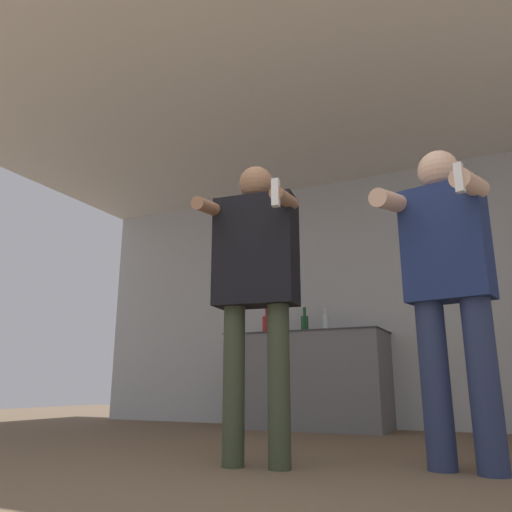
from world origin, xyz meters
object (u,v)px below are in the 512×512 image
bottle_short_whiskey (326,323)px  bottle_dark_rum (305,323)px  bottle_green_wine (267,325)px  person_woman_foreground (256,275)px  person_man_side (448,276)px

bottle_short_whiskey → bottle_dark_rum: bearing=180.0°
bottle_green_wine → person_woman_foreground: person_woman_foreground is taller
bottle_short_whiskey → person_man_side: (1.29, -1.96, -0.04)m
person_woman_foreground → bottle_green_wine: bearing=113.2°
bottle_dark_rum → person_man_side: (1.50, -1.96, -0.05)m
bottle_dark_rum → person_woman_foreground: (0.55, -2.25, -0.01)m
bottle_green_wine → person_woman_foreground: (0.96, -2.25, -0.02)m
bottle_short_whiskey → bottle_green_wine: 0.63m
bottle_green_wine → person_man_side: (1.92, -1.96, -0.06)m
person_woman_foreground → person_man_side: person_man_side is taller
bottle_short_whiskey → bottle_green_wine: bearing=180.0°
bottle_green_wine → person_man_side: size_ratio=0.18×
bottle_short_whiskey → bottle_dark_rum: 0.22m
bottle_dark_rum → bottle_green_wine: bottle_green_wine is taller
bottle_green_wine → bottle_dark_rum: bearing=0.0°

